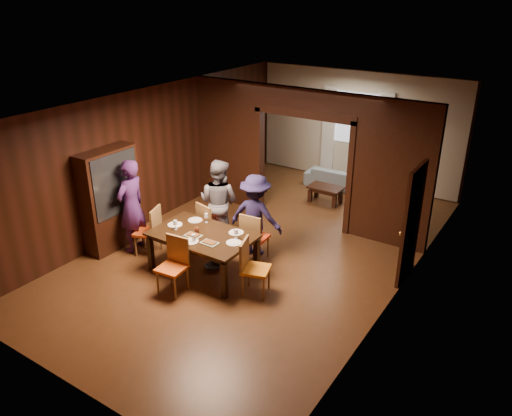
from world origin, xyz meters
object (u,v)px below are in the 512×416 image
Objects in this scene: dining_table at (203,253)px; coffee_table at (325,194)px; chair_far_l at (212,225)px; person_navy at (256,216)px; hutch at (111,199)px; chair_left at (147,231)px; person_purple at (131,206)px; chair_far_r at (255,236)px; chair_right at (256,268)px; sofa at (340,178)px; person_grey at (219,202)px; chair_near at (172,267)px.

dining_table is 2.27× the size of coffee_table.
dining_table is 1.87× the size of chair_far_l.
person_navy is 0.81× the size of hutch.
chair_far_l is (-0.85, -0.26, -0.32)m from person_navy.
hutch is at bearing -99.87° from chair_left.
chair_far_l is at bearing -104.84° from coffee_table.
chair_far_r is (2.19, 0.98, -0.44)m from person_purple.
chair_right reaches higher than coffee_table.
chair_far_l is at bearing 30.79° from hutch.
sofa is at bearing -92.14° from chair_far_r.
coffee_table is 0.82× the size of chair_left.
person_grey is 1.80× the size of chair_far_l.
dining_table is 2.20m from hutch.
chair_far_r is at bearing -88.44° from coffee_table.
person_navy is 0.89× the size of dining_table.
person_navy is at bearing 173.12° from person_grey.
chair_far_l is (-0.87, -3.27, 0.28)m from coffee_table.
chair_near is at bearing 84.15° from sofa.
chair_far_r is (0.53, 0.90, 0.10)m from dining_table.
sofa is 5.31m from chair_right.
chair_far_l reaches higher than coffee_table.
person_navy is 3.08m from coffee_table.
chair_left is 1.51m from chair_near.
chair_right is (0.74, -4.16, 0.28)m from coffee_table.
person_grey is 1.07m from chair_far_r.
chair_right is 1.41m from chair_near.
chair_far_r is 1.00× the size of chair_near.
person_navy is at bearing 71.43° from chair_near.
chair_left is at bearing 46.52° from person_grey.
chair_right is at bearing 164.47° from chair_far_l.
person_grey is at bearing 123.23° from chair_left.
chair_left is 0.95m from hutch.
chair_right is at bearing 2.04° from hutch.
person_navy is 1.96m from chair_near.
chair_far_l is at bearing 43.38° from chair_right.
dining_table reaches higher than sofa.
person_navy reaches higher than dining_table.
person_grey is at bearing 97.51° from chair_near.
hutch reaches higher than sofa.
person_purple is at bearing 19.13° from chair_far_r.
chair_left reaches higher than sofa.
chair_near reaches higher than sofa.
person_grey is 3.21m from coffee_table.
person_grey is 0.96× the size of dining_table.
person_purple is 0.46m from hutch.
chair_near is at bearing 96.80° from person_grey.
person_grey is at bearing 36.96° from chair_right.
dining_table is 1.87× the size of chair_far_r.
person_purple is 1.85m from chair_near.
sofa reaches higher than coffee_table.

